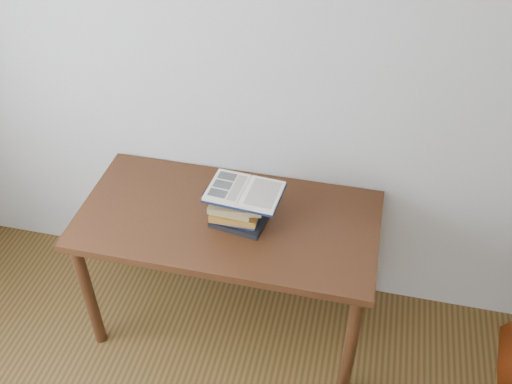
# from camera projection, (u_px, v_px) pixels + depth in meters

# --- Properties ---
(room_shell) EXTENTS (3.54, 3.54, 2.62)m
(room_shell) POSITION_uv_depth(u_px,v_px,m) (19.00, 358.00, 1.13)
(room_shell) COLOR #B6B1AC
(room_shell) RESTS_ON ground
(desk) EXTENTS (1.43, 0.71, 0.76)m
(desk) POSITION_uv_depth(u_px,v_px,m) (228.00, 232.00, 2.76)
(desk) COLOR #411C10
(desk) RESTS_ON ground
(book_stack) EXTENTS (0.29, 0.21, 0.18)m
(book_stack) POSITION_uv_depth(u_px,v_px,m) (236.00, 208.00, 2.61)
(book_stack) COLOR black
(book_stack) RESTS_ON desk
(open_book) EXTENTS (0.35, 0.26, 0.03)m
(open_book) POSITION_uv_depth(u_px,v_px,m) (245.00, 192.00, 2.54)
(open_book) COLOR black
(open_book) RESTS_ON book_stack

